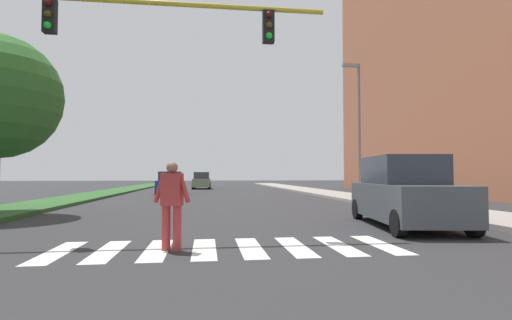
{
  "coord_description": "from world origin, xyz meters",
  "views": [
    {
      "loc": [
        -0.42,
        0.39,
        1.44
      ],
      "look_at": [
        1.51,
        15.23,
        2.02
      ],
      "focal_mm": 26.88,
      "sensor_mm": 36.0,
      "label": 1
    }
  ],
  "objects_px": {
    "suv_crossing": "(404,193)",
    "traffic_light_gantry": "(49,47)",
    "pedestrian_performer": "(172,201)",
    "sedan_midblock": "(171,184)",
    "street_lamp_right": "(358,118)",
    "sedan_distant": "(202,181)"
  },
  "relations": [
    {
      "from": "suv_crossing",
      "to": "traffic_light_gantry",
      "type": "bearing_deg",
      "value": -174.07
    },
    {
      "from": "pedestrian_performer",
      "to": "sedan_midblock",
      "type": "distance_m",
      "value": 22.14
    },
    {
      "from": "traffic_light_gantry",
      "to": "street_lamp_right",
      "type": "bearing_deg",
      "value": 42.81
    },
    {
      "from": "traffic_light_gantry",
      "to": "sedan_distant",
      "type": "xyz_separation_m",
      "value": [
        3.13,
        30.92,
        -3.58
      ]
    },
    {
      "from": "street_lamp_right",
      "to": "suv_crossing",
      "type": "bearing_deg",
      "value": -105.49
    },
    {
      "from": "sedan_distant",
      "to": "suv_crossing",
      "type": "bearing_deg",
      "value": -78.66
    },
    {
      "from": "pedestrian_performer",
      "to": "sedan_midblock",
      "type": "relative_size",
      "value": 0.37
    },
    {
      "from": "street_lamp_right",
      "to": "sedan_distant",
      "type": "distance_m",
      "value": 22.06
    },
    {
      "from": "suv_crossing",
      "to": "sedan_distant",
      "type": "xyz_separation_m",
      "value": [
        -6.01,
        29.97,
        -0.13
      ]
    },
    {
      "from": "suv_crossing",
      "to": "sedan_distant",
      "type": "relative_size",
      "value": 1.09
    },
    {
      "from": "pedestrian_performer",
      "to": "suv_crossing",
      "type": "bearing_deg",
      "value": 23.57
    },
    {
      "from": "pedestrian_performer",
      "to": "sedan_distant",
      "type": "height_order",
      "value": "sedan_distant"
    },
    {
      "from": "traffic_light_gantry",
      "to": "pedestrian_performer",
      "type": "distance_m",
      "value": 4.86
    },
    {
      "from": "street_lamp_right",
      "to": "pedestrian_performer",
      "type": "distance_m",
      "value": 16.07
    },
    {
      "from": "street_lamp_right",
      "to": "pedestrian_performer",
      "type": "bearing_deg",
      "value": -125.05
    },
    {
      "from": "street_lamp_right",
      "to": "suv_crossing",
      "type": "relative_size",
      "value": 1.56
    },
    {
      "from": "traffic_light_gantry",
      "to": "sedan_distant",
      "type": "bearing_deg",
      "value": 84.23
    },
    {
      "from": "traffic_light_gantry",
      "to": "street_lamp_right",
      "type": "xyz_separation_m",
      "value": [
        11.94,
        11.06,
        0.22
      ]
    },
    {
      "from": "suv_crossing",
      "to": "sedan_distant",
      "type": "bearing_deg",
      "value": 101.34
    },
    {
      "from": "suv_crossing",
      "to": "sedan_midblock",
      "type": "xyz_separation_m",
      "value": [
        -8.22,
        19.35,
        -0.15
      ]
    },
    {
      "from": "pedestrian_performer",
      "to": "sedan_distant",
      "type": "distance_m",
      "value": 32.67
    },
    {
      "from": "traffic_light_gantry",
      "to": "sedan_distant",
      "type": "relative_size",
      "value": 2.12
    }
  ]
}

